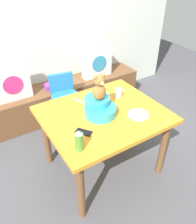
# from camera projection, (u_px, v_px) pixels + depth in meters

# --- Properties ---
(ground_plane) EXTENTS (8.00, 8.00, 0.00)m
(ground_plane) POSITION_uv_depth(u_px,v_px,m) (103.00, 166.00, 2.60)
(ground_plane) COLOR #4C4C51
(back_wall) EXTENTS (4.40, 0.10, 2.60)m
(back_wall) POSITION_uv_depth(u_px,v_px,m) (40.00, 20.00, 2.91)
(back_wall) COLOR silver
(back_wall) RESTS_ON ground_plane
(window_bench) EXTENTS (2.60, 0.44, 0.46)m
(window_bench) POSITION_uv_depth(u_px,v_px,m) (57.00, 100.00, 3.33)
(window_bench) COLOR brown
(window_bench) RESTS_ON ground_plane
(pillow_floral_left) EXTENTS (0.44, 0.15, 0.44)m
(pillow_floral_left) POSITION_uv_depth(u_px,v_px,m) (12.00, 83.00, 2.81)
(pillow_floral_left) COLOR white
(pillow_floral_left) RESTS_ON window_bench
(pillow_floral_right) EXTENTS (0.44, 0.15, 0.44)m
(pillow_floral_right) POSITION_uv_depth(u_px,v_px,m) (97.00, 62.00, 3.35)
(pillow_floral_right) COLOR white
(pillow_floral_right) RESTS_ON window_bench
(book_stack) EXTENTS (0.20, 0.14, 0.06)m
(book_stack) POSITION_uv_depth(u_px,v_px,m) (52.00, 85.00, 3.16)
(book_stack) COLOR purple
(book_stack) RESTS_ON window_bench
(dining_table) EXTENTS (1.14, 0.97, 0.74)m
(dining_table) POSITION_uv_depth(u_px,v_px,m) (103.00, 122.00, 2.24)
(dining_table) COLOR orange
(dining_table) RESTS_ON ground_plane
(highchair) EXTENTS (0.37, 0.49, 0.79)m
(highchair) POSITION_uv_depth(u_px,v_px,m) (65.00, 97.00, 2.84)
(highchair) COLOR #2672B2
(highchair) RESTS_ON ground_plane
(infant_seat_teal) EXTENTS (0.30, 0.33, 0.16)m
(infant_seat_teal) POSITION_uv_depth(u_px,v_px,m) (99.00, 107.00, 2.13)
(infant_seat_teal) COLOR #2DA2BB
(infant_seat_teal) RESTS_ON dining_table
(teddy_bear) EXTENTS (0.13, 0.12, 0.25)m
(teddy_bear) POSITION_uv_depth(u_px,v_px,m) (99.00, 88.00, 2.01)
(teddy_bear) COLOR olive
(teddy_bear) RESTS_ON infant_seat_teal
(ketchup_bottle) EXTENTS (0.07, 0.07, 0.18)m
(ketchup_bottle) POSITION_uv_depth(u_px,v_px,m) (79.00, 141.00, 1.73)
(ketchup_bottle) COLOR #4C8C33
(ketchup_bottle) RESTS_ON dining_table
(coffee_mug) EXTENTS (0.12, 0.08, 0.09)m
(coffee_mug) POSITION_uv_depth(u_px,v_px,m) (118.00, 93.00, 2.40)
(coffee_mug) COLOR silver
(coffee_mug) RESTS_ON dining_table
(dinner_plate_near) EXTENTS (0.20, 0.20, 0.01)m
(dinner_plate_near) POSITION_uv_depth(u_px,v_px,m) (100.00, 96.00, 2.43)
(dinner_plate_near) COLOR white
(dinner_plate_near) RESTS_ON dining_table
(dinner_plate_far) EXTENTS (0.20, 0.20, 0.01)m
(dinner_plate_far) POSITION_uv_depth(u_px,v_px,m) (138.00, 115.00, 2.14)
(dinner_plate_far) COLOR white
(dinner_plate_far) RESTS_ON dining_table
(cell_phone) EXTENTS (0.14, 0.16, 0.01)m
(cell_phone) POSITION_uv_depth(u_px,v_px,m) (84.00, 132.00, 1.94)
(cell_phone) COLOR black
(cell_phone) RESTS_ON dining_table
(table_fork) EXTENTS (0.07, 0.17, 0.01)m
(table_fork) POSITION_uv_depth(u_px,v_px,m) (79.00, 101.00, 2.35)
(table_fork) COLOR silver
(table_fork) RESTS_ON dining_table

